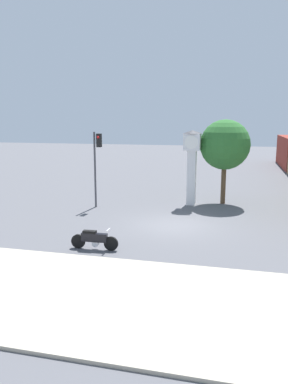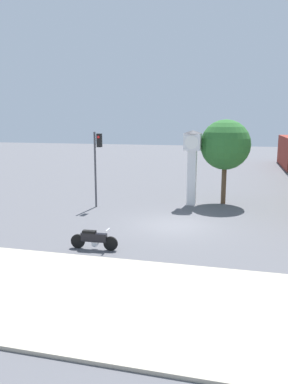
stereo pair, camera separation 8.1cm
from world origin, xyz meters
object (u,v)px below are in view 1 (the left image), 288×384
at_px(motorcycle, 94,239).
at_px(traffic_light, 97,156).
at_px(clock_tower, 192,156).
at_px(street_tree, 225,145).

bearing_deg(motorcycle, traffic_light, 107.88).
relative_size(clock_tower, traffic_light, 1.02).
height_order(clock_tower, street_tree, street_tree).
xyz_separation_m(motorcycle, clock_tower, (2.89, 9.26, 2.66)).
distance_m(motorcycle, traffic_light, 8.14).
bearing_deg(motorcycle, clock_tower, 70.99).
distance_m(clock_tower, street_tree, 2.20).
bearing_deg(street_tree, motorcycle, -115.55).
xyz_separation_m(clock_tower, traffic_light, (-5.46, -2.03, 0.04)).
bearing_deg(clock_tower, street_tree, 23.21).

